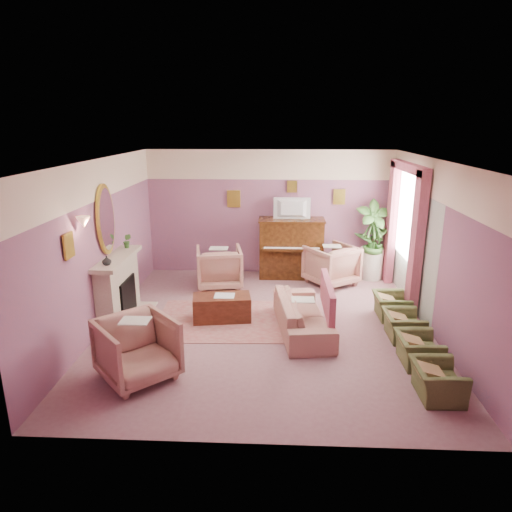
{
  "coord_description": "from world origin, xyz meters",
  "views": [
    {
      "loc": [
        0.18,
        -7.18,
        3.36
      ],
      "look_at": [
        -0.18,
        0.4,
        1.14
      ],
      "focal_mm": 32.0,
      "sensor_mm": 36.0,
      "label": 1
    }
  ],
  "objects_px": {
    "side_table": "(371,263)",
    "olive_chair_c": "(403,321)",
    "television": "(292,207)",
    "floral_armchair_left": "(219,265)",
    "floral_armchair_front": "(137,346)",
    "olive_chair_a": "(437,376)",
    "piano": "(291,249)",
    "olive_chair_d": "(391,302)",
    "floral_armchair_right": "(331,263)",
    "olive_chair_b": "(418,345)",
    "sofa": "(303,309)",
    "coffee_table": "(222,308)"
  },
  "relations": [
    {
      "from": "sofa",
      "to": "piano",
      "type": "bearing_deg",
      "value": 92.53
    },
    {
      "from": "sofa",
      "to": "floral_armchair_front",
      "type": "height_order",
      "value": "floral_armchair_front"
    },
    {
      "from": "sofa",
      "to": "olive_chair_a",
      "type": "bearing_deg",
      "value": -49.16
    },
    {
      "from": "coffee_table",
      "to": "floral_armchair_left",
      "type": "distance_m",
      "value": 1.72
    },
    {
      "from": "coffee_table",
      "to": "side_table",
      "type": "relative_size",
      "value": 1.43
    },
    {
      "from": "piano",
      "to": "floral_armchair_left",
      "type": "relative_size",
      "value": 1.47
    },
    {
      "from": "olive_chair_b",
      "to": "floral_armchair_right",
      "type": "bearing_deg",
      "value": 104.56
    },
    {
      "from": "television",
      "to": "olive_chair_c",
      "type": "height_order",
      "value": "television"
    },
    {
      "from": "floral_armchair_right",
      "to": "olive_chair_d",
      "type": "xyz_separation_m",
      "value": [
        0.88,
        -1.74,
        -0.19
      ]
    },
    {
      "from": "coffee_table",
      "to": "side_table",
      "type": "height_order",
      "value": "side_table"
    },
    {
      "from": "floral_armchair_right",
      "to": "sofa",
      "type": "bearing_deg",
      "value": -107.21
    },
    {
      "from": "side_table",
      "to": "olive_chair_a",
      "type": "bearing_deg",
      "value": -90.8
    },
    {
      "from": "olive_chair_d",
      "to": "floral_armchair_front",
      "type": "bearing_deg",
      "value": -150.54
    },
    {
      "from": "olive_chair_a",
      "to": "olive_chair_c",
      "type": "height_order",
      "value": "same"
    },
    {
      "from": "piano",
      "to": "floral_armchair_front",
      "type": "relative_size",
      "value": 1.47
    },
    {
      "from": "olive_chair_c",
      "to": "side_table",
      "type": "distance_m",
      "value": 2.99
    },
    {
      "from": "olive_chair_d",
      "to": "olive_chair_c",
      "type": "bearing_deg",
      "value": -90.0
    },
    {
      "from": "coffee_table",
      "to": "olive_chair_d",
      "type": "xyz_separation_m",
      "value": [
        3.0,
        0.24,
        0.07
      ]
    },
    {
      "from": "floral_armchair_right",
      "to": "floral_armchair_front",
      "type": "xyz_separation_m",
      "value": [
        -3.03,
        -3.94,
        0.0
      ]
    },
    {
      "from": "sofa",
      "to": "floral_armchair_left",
      "type": "xyz_separation_m",
      "value": [
        -1.65,
        2.05,
        0.09
      ]
    },
    {
      "from": "floral_armchair_left",
      "to": "olive_chair_c",
      "type": "xyz_separation_m",
      "value": [
        3.26,
        -2.26,
        -0.19
      ]
    },
    {
      "from": "floral_armchair_left",
      "to": "side_table",
      "type": "relative_size",
      "value": 1.36
    },
    {
      "from": "sofa",
      "to": "olive_chair_b",
      "type": "relative_size",
      "value": 2.86
    },
    {
      "from": "television",
      "to": "floral_armchair_right",
      "type": "xyz_separation_m",
      "value": [
        0.85,
        -0.42,
        -1.12
      ]
    },
    {
      "from": "floral_armchair_front",
      "to": "olive_chair_a",
      "type": "relative_size",
      "value": 1.41
    },
    {
      "from": "television",
      "to": "floral_armchair_left",
      "type": "height_order",
      "value": "television"
    },
    {
      "from": "floral_armchair_front",
      "to": "olive_chair_c",
      "type": "bearing_deg",
      "value": 19.53
    },
    {
      "from": "piano",
      "to": "olive_chair_a",
      "type": "relative_size",
      "value": 2.07
    },
    {
      "from": "piano",
      "to": "floral_armchair_front",
      "type": "bearing_deg",
      "value": -116.26
    },
    {
      "from": "olive_chair_b",
      "to": "olive_chair_a",
      "type": "bearing_deg",
      "value": -90.0
    },
    {
      "from": "floral_armchair_right",
      "to": "floral_armchair_front",
      "type": "bearing_deg",
      "value": -127.51
    },
    {
      "from": "floral_armchair_right",
      "to": "olive_chair_b",
      "type": "xyz_separation_m",
      "value": [
        0.88,
        -3.38,
        -0.19
      ]
    },
    {
      "from": "floral_armchair_left",
      "to": "olive_chair_a",
      "type": "relative_size",
      "value": 1.41
    },
    {
      "from": "floral_armchair_left",
      "to": "floral_armchair_front",
      "type": "height_order",
      "value": "same"
    },
    {
      "from": "olive_chair_c",
      "to": "olive_chair_b",
      "type": "bearing_deg",
      "value": -90.0
    },
    {
      "from": "floral_armchair_front",
      "to": "olive_chair_c",
      "type": "distance_m",
      "value": 4.15
    },
    {
      "from": "side_table",
      "to": "olive_chair_c",
      "type": "bearing_deg",
      "value": -91.23
    },
    {
      "from": "piano",
      "to": "olive_chair_c",
      "type": "relative_size",
      "value": 2.07
    },
    {
      "from": "piano",
      "to": "floral_armchair_right",
      "type": "distance_m",
      "value": 0.99
    },
    {
      "from": "floral_armchair_front",
      "to": "olive_chair_b",
      "type": "distance_m",
      "value": 3.95
    },
    {
      "from": "television",
      "to": "floral_armchair_front",
      "type": "distance_m",
      "value": 5.01
    },
    {
      "from": "olive_chair_c",
      "to": "olive_chair_d",
      "type": "distance_m",
      "value": 0.82
    },
    {
      "from": "sofa",
      "to": "television",
      "type": "bearing_deg",
      "value": 92.58
    },
    {
      "from": "floral_armchair_front",
      "to": "side_table",
      "type": "bearing_deg",
      "value": 47.78
    },
    {
      "from": "olive_chair_a",
      "to": "olive_chair_b",
      "type": "bearing_deg",
      "value": 90.0
    },
    {
      "from": "floral_armchair_right",
      "to": "olive_chair_b",
      "type": "relative_size",
      "value": 1.41
    },
    {
      "from": "coffee_table",
      "to": "floral_armchair_left",
      "type": "height_order",
      "value": "floral_armchair_left"
    },
    {
      "from": "sofa",
      "to": "side_table",
      "type": "xyz_separation_m",
      "value": [
        1.67,
        2.77,
        -0.04
      ]
    },
    {
      "from": "piano",
      "to": "floral_armchair_right",
      "type": "relative_size",
      "value": 1.47
    },
    {
      "from": "television",
      "to": "side_table",
      "type": "distance_m",
      "value": 2.18
    }
  ]
}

